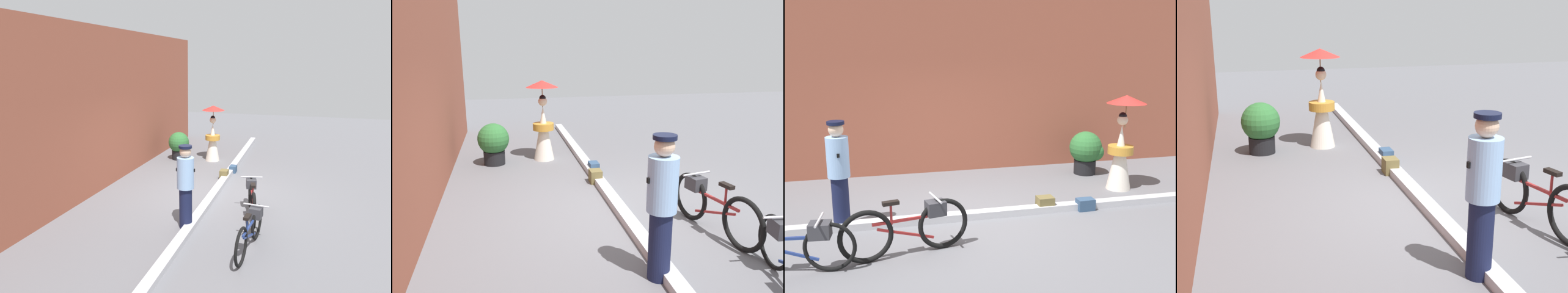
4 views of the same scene
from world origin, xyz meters
The scene contains 10 objects.
ground_plane centered at (0.00, 0.00, 0.00)m, with size 30.00×30.00×0.00m, color slate.
building_wall centered at (0.00, 3.12, 2.09)m, with size 14.00×0.40×4.18m, color brown.
sidewalk_curb centered at (0.00, 0.00, 0.06)m, with size 14.00×0.20×0.12m, color #B2B2B7.
bicycle_near_officer centered at (-1.01, -1.09, 0.41)m, with size 1.80×0.54×0.81m.
bicycle_far_side centered at (-2.49, -1.28, 0.39)m, with size 1.72×0.48×0.75m.
person_officer centered at (-1.97, 0.11, 0.92)m, with size 0.34×0.38×1.71m.
person_with_parasol centered at (3.31, 0.87, 0.92)m, with size 0.75×0.75×1.87m.
potted_plant_by_door centered at (3.15, 2.01, 0.52)m, with size 0.72×0.71×0.95m.
backpack_on_pavement centered at (2.12, -0.08, 0.11)m, with size 0.30×0.20×0.20m.
backpack_spare centered at (1.42, 0.05, 0.13)m, with size 0.28×0.23×0.25m.
Camera 3 is at (-1.49, -7.09, 2.90)m, focal length 42.72 mm.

